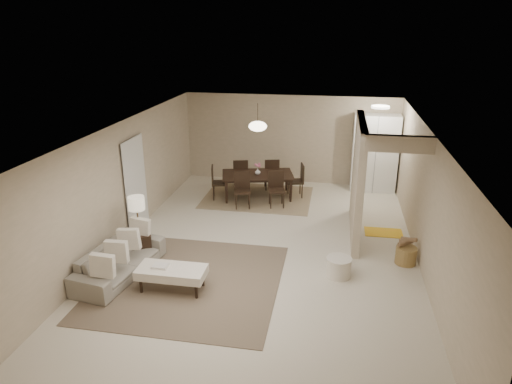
% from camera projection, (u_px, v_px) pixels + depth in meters
% --- Properties ---
extents(floor, '(9.00, 9.00, 0.00)m').
position_uv_depth(floor, '(264.00, 251.00, 9.26)').
color(floor, beige).
rests_on(floor, ground).
extents(ceiling, '(9.00, 9.00, 0.00)m').
position_uv_depth(ceiling, '(265.00, 130.00, 8.39)').
color(ceiling, white).
rests_on(ceiling, back_wall).
extents(back_wall, '(6.00, 0.00, 6.00)m').
position_uv_depth(back_wall, '(290.00, 139.00, 12.98)').
color(back_wall, tan).
rests_on(back_wall, floor).
extents(left_wall, '(0.00, 9.00, 9.00)m').
position_uv_depth(left_wall, '(120.00, 185.00, 9.32)').
color(left_wall, tan).
rests_on(left_wall, floor).
extents(right_wall, '(0.00, 9.00, 9.00)m').
position_uv_depth(right_wall, '(427.00, 204.00, 8.33)').
color(right_wall, tan).
rests_on(right_wall, floor).
extents(partition, '(0.15, 2.50, 2.50)m').
position_uv_depth(partition, '(358.00, 179.00, 9.68)').
color(partition, tan).
rests_on(partition, floor).
extents(doorway, '(0.04, 0.90, 2.04)m').
position_uv_depth(doorway, '(135.00, 186.00, 9.95)').
color(doorway, black).
rests_on(doorway, floor).
extents(pantry_cabinet, '(1.20, 0.55, 2.10)m').
position_uv_depth(pantry_cabinet, '(375.00, 153.00, 12.33)').
color(pantry_cabinet, white).
rests_on(pantry_cabinet, floor).
extents(flush_light, '(0.44, 0.44, 0.05)m').
position_uv_depth(flush_light, '(380.00, 107.00, 10.98)').
color(flush_light, white).
rests_on(flush_light, ceiling).
extents(living_rug, '(3.20, 3.20, 0.01)m').
position_uv_depth(living_rug, '(189.00, 281.00, 8.17)').
color(living_rug, brown).
rests_on(living_rug, floor).
extents(sofa, '(2.07, 1.07, 0.57)m').
position_uv_depth(sofa, '(120.00, 261.00, 8.29)').
color(sofa, gray).
rests_on(sofa, floor).
extents(ottoman_bench, '(1.18, 0.54, 0.42)m').
position_uv_depth(ottoman_bench, '(172.00, 272.00, 7.81)').
color(ottoman_bench, silver).
rests_on(ottoman_bench, living_rug).
extents(side_table, '(0.58, 0.58, 0.49)m').
position_uv_depth(side_table, '(140.00, 244.00, 9.03)').
color(side_table, black).
rests_on(side_table, floor).
extents(table_lamp, '(0.32, 0.32, 0.76)m').
position_uv_depth(table_lamp, '(137.00, 206.00, 8.75)').
color(table_lamp, '#43301C').
rests_on(table_lamp, side_table).
extents(round_pouf, '(0.46, 0.46, 0.36)m').
position_uv_depth(round_pouf, '(339.00, 267.00, 8.30)').
color(round_pouf, silver).
rests_on(round_pouf, floor).
extents(wicker_basket, '(0.51, 0.51, 0.34)m').
position_uv_depth(wicker_basket, '(406.00, 255.00, 8.74)').
color(wicker_basket, brown).
rests_on(wicker_basket, floor).
extents(dining_rug, '(2.80, 2.10, 0.01)m').
position_uv_depth(dining_rug, '(258.00, 197.00, 12.13)').
color(dining_rug, '#847252').
rests_on(dining_rug, floor).
extents(dining_table, '(2.03, 1.44, 0.65)m').
position_uv_depth(dining_table, '(258.00, 186.00, 12.02)').
color(dining_table, black).
rests_on(dining_table, dining_rug).
extents(dining_chairs, '(2.42, 1.98, 0.89)m').
position_uv_depth(dining_chairs, '(258.00, 182.00, 11.97)').
color(dining_chairs, black).
rests_on(dining_chairs, dining_rug).
extents(vase, '(0.19, 0.19, 0.15)m').
position_uv_depth(vase, '(258.00, 172.00, 11.88)').
color(vase, white).
rests_on(vase, dining_table).
extents(yellow_mat, '(0.82, 0.51, 0.01)m').
position_uv_depth(yellow_mat, '(383.00, 232.00, 10.08)').
color(yellow_mat, yellow).
rests_on(yellow_mat, floor).
extents(pendant_light, '(0.46, 0.46, 0.71)m').
position_uv_depth(pendant_light, '(258.00, 126.00, 11.46)').
color(pendant_light, '#43301C').
rests_on(pendant_light, ceiling).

